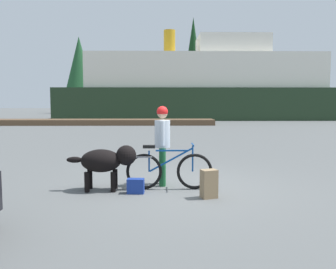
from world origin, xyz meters
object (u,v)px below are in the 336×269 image
Objects in this scene: bicycle at (169,170)px; handbag_pannier at (136,186)px; person_cyclist at (162,138)px; backpack at (209,184)px; dog at (106,161)px; ferry_boat at (204,88)px.

bicycle is 0.75m from handbag_pannier.
backpack is at bearing -50.64° from person_cyclist.
dog reaches higher than handbag_pannier.
backpack is 0.02× the size of ferry_boat.
person_cyclist is 3.18× the size of backpack.
backpack reaches higher than handbag_pannier.
person_cyclist is 1.25m from dog.
dog is at bearing -100.42° from ferry_boat.
handbag_pannier is at bearing -126.86° from person_cyclist.
ferry_boat reaches higher than handbag_pannier.
bicycle reaches higher than handbag_pannier.
bicycle is 0.99m from backpack.
ferry_boat is at bearing 81.62° from person_cyclist.
dog is (-1.10, -0.44, -0.39)m from person_cyclist.
ferry_boat reaches higher than backpack.
ferry_boat is (4.63, 28.61, 2.83)m from handbag_pannier.
bicycle is at bearing -98.03° from ferry_boat.
dog is at bearing -176.80° from bicycle.
backpack is 29.27m from ferry_boat.
bicycle is 28.69m from ferry_boat.
dog is at bearing 163.07° from backpack.
person_cyclist is 0.06× the size of ferry_boat.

